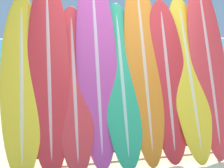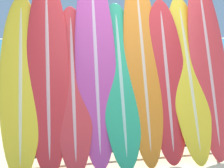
{
  "view_description": "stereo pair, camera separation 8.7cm",
  "coord_description": "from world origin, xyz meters",
  "px_view_note": "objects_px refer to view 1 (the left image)",
  "views": [
    {
      "loc": [
        -0.97,
        -2.52,
        1.67
      ],
      "look_at": [
        -0.19,
        1.48,
        0.87
      ],
      "focal_mm": 42.0,
      "sensor_mm": 36.0,
      "label": 1
    },
    {
      "loc": [
        -0.89,
        -2.53,
        1.67
      ],
      "look_at": [
        -0.19,
        1.48,
        0.87
      ],
      "focal_mm": 42.0,
      "sensor_mm": 36.0,
      "label": 2
    }
  ],
  "objects_px": {
    "surfboard_slot_0": "(22,82)",
    "surfboard_slot_5": "(144,65)",
    "person_far_right": "(113,55)",
    "person_near_water": "(148,56)",
    "surfboard_slot_3": "(97,64)",
    "surfboard_slot_6": "(167,78)",
    "person_far_left": "(178,58)",
    "surfboard_slot_2": "(74,86)",
    "surfboard_slot_1": "(49,70)",
    "surfboard_slot_7": "(189,75)",
    "surfboard_slot_8": "(208,63)",
    "surfboard_rack": "(124,126)",
    "surfboard_slot_4": "(122,82)",
    "person_mid_beach": "(84,55)"
  },
  "relations": [
    {
      "from": "person_far_right",
      "to": "person_near_water",
      "type": "bearing_deg",
      "value": -7.93
    },
    {
      "from": "surfboard_slot_6",
      "to": "surfboard_slot_7",
      "type": "relative_size",
      "value": 0.97
    },
    {
      "from": "surfboard_slot_3",
      "to": "person_far_left",
      "type": "bearing_deg",
      "value": 52.24
    },
    {
      "from": "surfboard_slot_5",
      "to": "surfboard_slot_8",
      "type": "distance_m",
      "value": 0.94
    },
    {
      "from": "surfboard_slot_6",
      "to": "surfboard_slot_8",
      "type": "xyz_separation_m",
      "value": [
        0.63,
        0.07,
        0.18
      ]
    },
    {
      "from": "surfboard_slot_7",
      "to": "person_near_water",
      "type": "xyz_separation_m",
      "value": [
        1.49,
        6.1,
        -0.28
      ]
    },
    {
      "from": "surfboard_slot_0",
      "to": "surfboard_slot_1",
      "type": "height_order",
      "value": "surfboard_slot_1"
    },
    {
      "from": "surfboard_slot_2",
      "to": "person_far_right",
      "type": "height_order",
      "value": "surfboard_slot_2"
    },
    {
      "from": "surfboard_slot_3",
      "to": "person_near_water",
      "type": "height_order",
      "value": "surfboard_slot_3"
    },
    {
      "from": "surfboard_slot_1",
      "to": "surfboard_slot_3",
      "type": "distance_m",
      "value": 0.6
    },
    {
      "from": "surfboard_slot_3",
      "to": "surfboard_slot_7",
      "type": "bearing_deg",
      "value": -1.73
    },
    {
      "from": "person_mid_beach",
      "to": "person_far_left",
      "type": "height_order",
      "value": "person_far_left"
    },
    {
      "from": "surfboard_rack",
      "to": "surfboard_slot_5",
      "type": "distance_m",
      "value": 0.85
    },
    {
      "from": "surfboard_slot_4",
      "to": "surfboard_slot_5",
      "type": "distance_m",
      "value": 0.38
    },
    {
      "from": "person_mid_beach",
      "to": "surfboard_slot_4",
      "type": "bearing_deg",
      "value": 139.85
    },
    {
      "from": "surfboard_slot_2",
      "to": "person_near_water",
      "type": "relative_size",
      "value": 1.35
    },
    {
      "from": "surfboard_slot_0",
      "to": "surfboard_slot_1",
      "type": "xyz_separation_m",
      "value": [
        0.32,
        0.04,
        0.13
      ]
    },
    {
      "from": "surfboard_slot_2",
      "to": "surfboard_slot_8",
      "type": "bearing_deg",
      "value": 2.29
    },
    {
      "from": "surfboard_rack",
      "to": "person_far_left",
      "type": "relative_size",
      "value": 1.6
    },
    {
      "from": "surfboard_slot_1",
      "to": "surfboard_slot_7",
      "type": "distance_m",
      "value": 1.87
    },
    {
      "from": "surfboard_rack",
      "to": "surfboard_slot_2",
      "type": "relative_size",
      "value": 1.39
    },
    {
      "from": "person_near_water",
      "to": "person_far_left",
      "type": "relative_size",
      "value": 0.86
    },
    {
      "from": "surfboard_slot_0",
      "to": "person_far_left",
      "type": "bearing_deg",
      "value": 44.58
    },
    {
      "from": "person_far_left",
      "to": "surfboard_slot_1",
      "type": "bearing_deg",
      "value": -98.78
    },
    {
      "from": "surfboard_slot_3",
      "to": "person_far_left",
      "type": "height_order",
      "value": "surfboard_slot_3"
    },
    {
      "from": "surfboard_slot_4",
      "to": "person_far_left",
      "type": "xyz_separation_m",
      "value": [
        2.49,
        3.69,
        -0.08
      ]
    },
    {
      "from": "surfboard_slot_1",
      "to": "surfboard_slot_2",
      "type": "distance_m",
      "value": 0.37
    },
    {
      "from": "surfboard_slot_8",
      "to": "person_mid_beach",
      "type": "height_order",
      "value": "surfboard_slot_8"
    },
    {
      "from": "surfboard_rack",
      "to": "surfboard_slot_8",
      "type": "distance_m",
      "value": 1.48
    },
    {
      "from": "surfboard_slot_7",
      "to": "person_far_right",
      "type": "bearing_deg",
      "value": 88.81
    },
    {
      "from": "surfboard_slot_6",
      "to": "person_mid_beach",
      "type": "distance_m",
      "value": 5.98
    },
    {
      "from": "surfboard_slot_1",
      "to": "surfboard_slot_5",
      "type": "height_order",
      "value": "surfboard_slot_5"
    },
    {
      "from": "surfboard_slot_2",
      "to": "surfboard_rack",
      "type": "bearing_deg",
      "value": -4.83
    },
    {
      "from": "surfboard_slot_4",
      "to": "surfboard_slot_6",
      "type": "xyz_separation_m",
      "value": [
        0.63,
        0.0,
        0.02
      ]
    },
    {
      "from": "surfboard_slot_4",
      "to": "person_far_left",
      "type": "height_order",
      "value": "surfboard_slot_4"
    },
    {
      "from": "surfboard_slot_0",
      "to": "person_far_right",
      "type": "xyz_separation_m",
      "value": [
        2.32,
        6.03,
        -0.22
      ]
    },
    {
      "from": "surfboard_slot_0",
      "to": "person_near_water",
      "type": "bearing_deg",
      "value": 58.97
    },
    {
      "from": "surfboard_slot_1",
      "to": "surfboard_slot_3",
      "type": "height_order",
      "value": "surfboard_slot_3"
    },
    {
      "from": "surfboard_slot_0",
      "to": "surfboard_slot_2",
      "type": "xyz_separation_m",
      "value": [
        0.63,
        -0.02,
        -0.07
      ]
    },
    {
      "from": "surfboard_slot_0",
      "to": "surfboard_slot_1",
      "type": "bearing_deg",
      "value": 6.65
    },
    {
      "from": "surfboard_slot_0",
      "to": "surfboard_slot_6",
      "type": "xyz_separation_m",
      "value": [
        1.87,
        -0.01,
        -0.02
      ]
    },
    {
      "from": "surfboard_rack",
      "to": "surfboard_slot_1",
      "type": "xyz_separation_m",
      "value": [
        -0.93,
        0.11,
        0.75
      ]
    },
    {
      "from": "surfboard_slot_3",
      "to": "surfboard_slot_6",
      "type": "height_order",
      "value": "surfboard_slot_3"
    },
    {
      "from": "surfboard_slot_3",
      "to": "person_near_water",
      "type": "distance_m",
      "value": 6.68
    },
    {
      "from": "surfboard_slot_1",
      "to": "person_far_right",
      "type": "relative_size",
      "value": 1.54
    },
    {
      "from": "surfboard_slot_1",
      "to": "surfboard_slot_6",
      "type": "xyz_separation_m",
      "value": [
        1.54,
        -0.05,
        -0.14
      ]
    },
    {
      "from": "surfboard_slot_0",
      "to": "surfboard_slot_5",
      "type": "bearing_deg",
      "value": 2.12
    },
    {
      "from": "surfboard_slot_6",
      "to": "surfboard_slot_7",
      "type": "height_order",
      "value": "surfboard_slot_7"
    },
    {
      "from": "surfboard_rack",
      "to": "person_far_right",
      "type": "relative_size",
      "value": 1.8
    },
    {
      "from": "surfboard_slot_3",
      "to": "surfboard_slot_6",
      "type": "relative_size",
      "value": 1.2
    }
  ]
}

